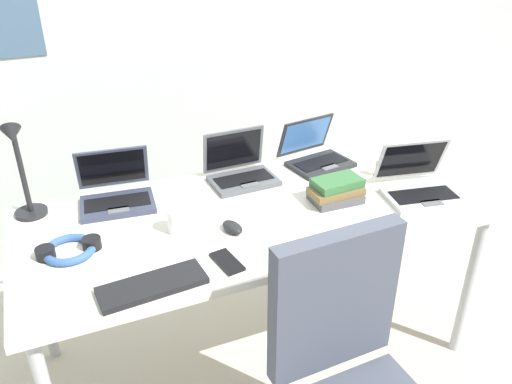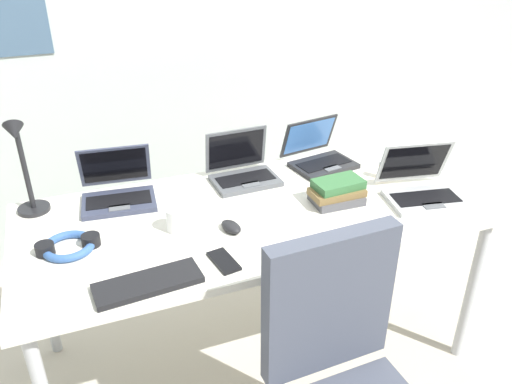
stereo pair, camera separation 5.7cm
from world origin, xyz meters
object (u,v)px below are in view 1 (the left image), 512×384
cell_phone (227,262)px  pill_bottle (380,167)px  book_stack (336,191)px  laptop_center (241,171)px  computer_mouse (232,227)px  laptop_front_left (419,185)px  desk_lamp (21,171)px  external_keyboard (152,285)px  laptop_back_right (316,155)px  coffee_mug (179,221)px  laptop_far_corner (116,193)px  headphones (69,249)px

cell_phone → pill_bottle: bearing=13.4°
book_stack → laptop_center: bearing=131.2°
computer_mouse → book_stack: (0.46, 0.05, 0.03)m
laptop_center → laptop_front_left: (0.62, -0.41, 0.00)m
cell_phone → laptop_front_left: bearing=-0.3°
desk_lamp → pill_bottle: desk_lamp is taller
laptop_front_left → cell_phone: laptop_front_left is taller
external_keyboard → laptop_back_right: bearing=29.1°
laptop_back_right → pill_bottle: (0.19, -0.22, -0.00)m
cell_phone → coffee_mug: (-0.09, 0.25, 0.04)m
laptop_back_right → pill_bottle: laptop_back_right is taller
laptop_center → laptop_back_right: bearing=3.0°
coffee_mug → laptop_far_corner: bearing=118.9°
cell_phone → book_stack: 0.59m
desk_lamp → laptop_back_right: desk_lamp is taller
book_stack → headphones: bearing=177.7°
external_keyboard → coffee_mug: size_ratio=2.92×
laptop_center → book_stack: bearing=-48.8°
external_keyboard → cell_phone: bearing=2.5°
cell_phone → headphones: headphones is taller
desk_lamp → laptop_far_corner: 0.35m
cell_phone → coffee_mug: coffee_mug is taller
laptop_front_left → pill_bottle: size_ratio=4.31×
laptop_center → laptop_back_right: laptop_center is taller
computer_mouse → coffee_mug: 0.19m
headphones → coffee_mug: size_ratio=1.89×
laptop_center → coffee_mug: size_ratio=2.49×
laptop_center → coffee_mug: bearing=-140.5°
book_stack → computer_mouse: bearing=-173.9°
cell_phone → external_keyboard: bearing=178.1°
laptop_center → headphones: laptop_center is taller
laptop_center → pill_bottle: size_ratio=3.56×
desk_lamp → laptop_back_right: size_ratio=1.29×
laptop_front_left → laptop_far_corner: size_ratio=1.10×
laptop_far_corner → pill_bottle: bearing=-11.1°
laptop_front_left → coffee_mug: (-0.97, 0.12, 0.00)m
laptop_back_right → headphones: (-1.11, -0.30, -0.03)m
external_keyboard → headphones: bearing=121.7°
desk_lamp → headphones: 0.36m
laptop_back_right → book_stack: laptop_back_right is taller
desk_lamp → headphones: (0.11, -0.29, -0.18)m
coffee_mug → pill_bottle: bearing=5.6°
laptop_far_corner → cell_phone: 0.61m
computer_mouse → book_stack: size_ratio=0.45×
laptop_center → laptop_far_corner: (-0.52, 0.01, -0.00)m
pill_bottle → coffee_mug: 0.93m
desk_lamp → laptop_front_left: 1.52m
pill_bottle → coffee_mug: bearing=-174.4°
cell_phone → book_stack: (0.55, 0.22, 0.04)m
laptop_front_left → laptop_back_right: 0.49m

